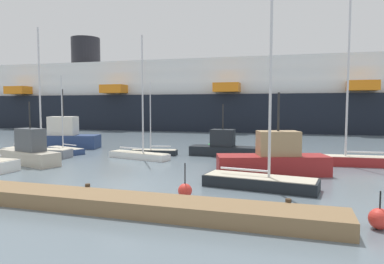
{
  "coord_description": "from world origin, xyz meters",
  "views": [
    {
      "loc": [
        9.67,
        -17.99,
        4.56
      ],
      "look_at": [
        0.0,
        13.69,
        2.08
      ],
      "focal_mm": 32.73,
      "sensor_mm": 36.0,
      "label": 1
    }
  ],
  "objects_px": {
    "sailboat_3": "(353,157)",
    "cruise_ship": "(181,99)",
    "fishing_boat_0": "(274,159)",
    "channel_buoy_0": "(210,146)",
    "fishing_boat_2": "(61,137)",
    "channel_buoy_2": "(185,190)",
    "fishing_boat_3": "(225,147)",
    "sailboat_0": "(260,180)",
    "sailboat_4": "(37,150)",
    "sailboat_6": "(139,153)",
    "sailboat_5": "(65,149)",
    "sailboat_1": "(154,151)",
    "fishing_boat_1": "(29,152)",
    "channel_buoy_1": "(379,219)"
  },
  "relations": [
    {
      "from": "sailboat_3",
      "to": "sailboat_5",
      "type": "distance_m",
      "value": 25.49
    },
    {
      "from": "channel_buoy_2",
      "to": "fishing_boat_2",
      "type": "bearing_deg",
      "value": 141.02
    },
    {
      "from": "sailboat_3",
      "to": "sailboat_6",
      "type": "xyz_separation_m",
      "value": [
        -17.12,
        -1.53,
        -0.12
      ]
    },
    {
      "from": "sailboat_5",
      "to": "cruise_ship",
      "type": "height_order",
      "value": "cruise_ship"
    },
    {
      "from": "sailboat_3",
      "to": "channel_buoy_2",
      "type": "xyz_separation_m",
      "value": [
        -9.34,
        -12.55,
        -0.27
      ]
    },
    {
      "from": "channel_buoy_0",
      "to": "channel_buoy_1",
      "type": "bearing_deg",
      "value": -61.28
    },
    {
      "from": "sailboat_1",
      "to": "channel_buoy_2",
      "type": "bearing_deg",
      "value": 110.0
    },
    {
      "from": "fishing_boat_1",
      "to": "fishing_boat_2",
      "type": "xyz_separation_m",
      "value": [
        -4.57,
        9.71,
        0.16
      ]
    },
    {
      "from": "fishing_boat_2",
      "to": "sailboat_5",
      "type": "bearing_deg",
      "value": -62.16
    },
    {
      "from": "sailboat_3",
      "to": "channel_buoy_0",
      "type": "relative_size",
      "value": 8.41
    },
    {
      "from": "sailboat_4",
      "to": "fishing_boat_1",
      "type": "height_order",
      "value": "sailboat_4"
    },
    {
      "from": "sailboat_1",
      "to": "sailboat_5",
      "type": "relative_size",
      "value": 0.91
    },
    {
      "from": "sailboat_6",
      "to": "fishing_boat_0",
      "type": "distance_m",
      "value": 12.17
    },
    {
      "from": "sailboat_5",
      "to": "channel_buoy_1",
      "type": "bearing_deg",
      "value": 168.19
    },
    {
      "from": "sailboat_4",
      "to": "cruise_ship",
      "type": "distance_m",
      "value": 41.39
    },
    {
      "from": "sailboat_0",
      "to": "fishing_boat_1",
      "type": "height_order",
      "value": "sailboat_0"
    },
    {
      "from": "sailboat_1",
      "to": "fishing_boat_0",
      "type": "distance_m",
      "value": 12.89
    },
    {
      "from": "sailboat_3",
      "to": "fishing_boat_0",
      "type": "height_order",
      "value": "sailboat_3"
    },
    {
      "from": "sailboat_4",
      "to": "fishing_boat_0",
      "type": "distance_m",
      "value": 21.0
    },
    {
      "from": "sailboat_0",
      "to": "sailboat_4",
      "type": "distance_m",
      "value": 21.41
    },
    {
      "from": "fishing_boat_2",
      "to": "channel_buoy_2",
      "type": "xyz_separation_m",
      "value": [
        19.26,
        -15.58,
        -0.8
      ]
    },
    {
      "from": "sailboat_3",
      "to": "fishing_boat_0",
      "type": "distance_m",
      "value": 7.62
    },
    {
      "from": "fishing_boat_1",
      "to": "channel_buoy_2",
      "type": "height_order",
      "value": "fishing_boat_1"
    },
    {
      "from": "fishing_boat_1",
      "to": "cruise_ship",
      "type": "distance_m",
      "value": 44.94
    },
    {
      "from": "channel_buoy_2",
      "to": "sailboat_3",
      "type": "bearing_deg",
      "value": 53.34
    },
    {
      "from": "fishing_boat_0",
      "to": "fishing_boat_2",
      "type": "relative_size",
      "value": 0.87
    },
    {
      "from": "sailboat_5",
      "to": "channel_buoy_0",
      "type": "distance_m",
      "value": 14.54
    },
    {
      "from": "sailboat_3",
      "to": "fishing_boat_0",
      "type": "bearing_deg",
      "value": 38.89
    },
    {
      "from": "fishing_boat_0",
      "to": "channel_buoy_0",
      "type": "relative_size",
      "value": 4.93
    },
    {
      "from": "fishing_boat_3",
      "to": "channel_buoy_2",
      "type": "relative_size",
      "value": 3.8
    },
    {
      "from": "sailboat_1",
      "to": "sailboat_4",
      "type": "relative_size",
      "value": 0.59
    },
    {
      "from": "fishing_boat_2",
      "to": "channel_buoy_0",
      "type": "height_order",
      "value": "fishing_boat_2"
    },
    {
      "from": "fishing_boat_3",
      "to": "channel_buoy_0",
      "type": "distance_m",
      "value": 5.22
    },
    {
      "from": "sailboat_6",
      "to": "fishing_boat_2",
      "type": "xyz_separation_m",
      "value": [
        -11.47,
        4.56,
        0.65
      ]
    },
    {
      "from": "channel_buoy_1",
      "to": "channel_buoy_2",
      "type": "relative_size",
      "value": 0.82
    },
    {
      "from": "sailboat_3",
      "to": "cruise_ship",
      "type": "xyz_separation_m",
      "value": [
        -26.67,
        37.91,
        5.38
      ]
    },
    {
      "from": "sailboat_1",
      "to": "channel_buoy_0",
      "type": "relative_size",
      "value": 4.41
    },
    {
      "from": "channel_buoy_0",
      "to": "sailboat_3",
      "type": "bearing_deg",
      "value": -28.17
    },
    {
      "from": "sailboat_3",
      "to": "cruise_ship",
      "type": "relative_size",
      "value": 0.11
    },
    {
      "from": "sailboat_3",
      "to": "fishing_boat_3",
      "type": "relative_size",
      "value": 1.95
    },
    {
      "from": "sailboat_1",
      "to": "cruise_ship",
      "type": "bearing_deg",
      "value": -83.81
    },
    {
      "from": "fishing_boat_1",
      "to": "channel_buoy_2",
      "type": "distance_m",
      "value": 15.83
    },
    {
      "from": "sailboat_0",
      "to": "sailboat_1",
      "type": "height_order",
      "value": "sailboat_0"
    },
    {
      "from": "sailboat_1",
      "to": "fishing_boat_3",
      "type": "bearing_deg",
      "value": -176.97
    },
    {
      "from": "sailboat_1",
      "to": "sailboat_3",
      "type": "distance_m",
      "value": 16.83
    },
    {
      "from": "channel_buoy_0",
      "to": "fishing_boat_1",
      "type": "bearing_deg",
      "value": -129.32
    },
    {
      "from": "sailboat_3",
      "to": "sailboat_0",
      "type": "bearing_deg",
      "value": 53.27
    },
    {
      "from": "sailboat_6",
      "to": "fishing_boat_1",
      "type": "distance_m",
      "value": 8.62
    },
    {
      "from": "sailboat_4",
      "to": "sailboat_6",
      "type": "height_order",
      "value": "sailboat_4"
    },
    {
      "from": "fishing_boat_0",
      "to": "fishing_boat_3",
      "type": "height_order",
      "value": "fishing_boat_0"
    }
  ]
}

